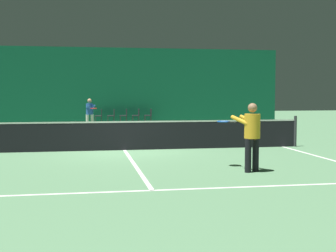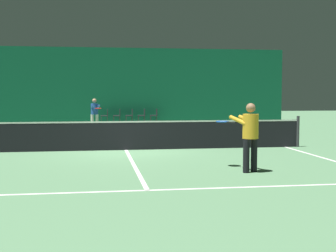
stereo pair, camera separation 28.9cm
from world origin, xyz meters
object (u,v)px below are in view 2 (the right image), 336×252
(courtside_chair_3, at_px, (143,114))
(tennis_net, at_px, (126,134))
(courtside_chair_0, at_px, (105,115))
(player_far, at_px, (95,112))
(player_near, at_px, (249,132))
(courtside_chair_2, at_px, (130,114))
(courtside_chair_4, at_px, (155,114))
(courtside_chair_1, at_px, (118,115))

(courtside_chair_3, bearing_deg, tennis_net, -7.87)
(courtside_chair_0, bearing_deg, player_far, -6.61)
(player_near, xyz_separation_m, courtside_chair_0, (-2.97, 19.09, -0.47))
(courtside_chair_2, relative_size, courtside_chair_4, 1.00)
(player_far, xyz_separation_m, courtside_chair_0, (0.66, 5.69, -0.43))
(player_far, bearing_deg, courtside_chair_0, 162.40)
(player_far, distance_m, courtside_chair_1, 5.88)
(player_near, bearing_deg, courtside_chair_2, -22.22)
(courtside_chair_1, relative_size, courtside_chair_3, 1.00)
(player_near, distance_m, courtside_chair_2, 19.14)
(player_near, relative_size, player_far, 1.04)
(player_near, xyz_separation_m, player_far, (-3.63, 13.40, -0.03))
(player_far, bearing_deg, courtside_chair_3, 141.14)
(tennis_net, bearing_deg, courtside_chair_2, 85.21)
(courtside_chair_0, bearing_deg, courtside_chair_2, 90.00)
(tennis_net, distance_m, player_near, 5.38)
(player_far, relative_size, courtside_chair_3, 1.87)
(player_far, height_order, courtside_chair_3, player_far)
(courtside_chair_3, bearing_deg, courtside_chair_1, -90.00)
(player_far, bearing_deg, courtside_chair_1, 154.78)
(courtside_chair_4, bearing_deg, courtside_chair_1, -90.00)
(player_far, bearing_deg, player_near, 4.15)
(player_far, height_order, courtside_chair_4, player_far)
(player_near, distance_m, courtside_chair_0, 19.32)
(player_near, bearing_deg, courtside_chair_1, -19.89)
(player_near, bearing_deg, tennis_net, 2.70)
(player_far, xyz_separation_m, courtside_chair_4, (3.79, 5.69, -0.43))
(player_far, bearing_deg, courtside_chair_2, 147.65)
(player_far, relative_size, courtside_chair_4, 1.87)
(courtside_chair_0, xyz_separation_m, courtside_chair_2, (1.57, 0.00, 0.00))
(tennis_net, relative_size, courtside_chair_2, 14.29)
(courtside_chair_0, bearing_deg, player_near, 8.83)
(courtside_chair_1, bearing_deg, courtside_chair_4, 90.00)
(courtside_chair_2, bearing_deg, courtside_chair_0, -90.00)
(player_near, height_order, courtside_chair_0, player_near)
(courtside_chair_3, bearing_deg, courtside_chair_2, -90.00)
(player_near, xyz_separation_m, courtside_chair_4, (0.17, 19.09, -0.47))
(tennis_net, relative_size, courtside_chair_3, 14.29)
(tennis_net, distance_m, courtside_chair_1, 14.41)
(tennis_net, relative_size, courtside_chair_4, 14.29)
(tennis_net, height_order, courtside_chair_3, tennis_net)
(player_far, xyz_separation_m, courtside_chair_1, (1.44, 5.69, -0.43))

